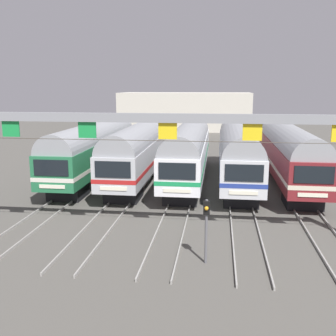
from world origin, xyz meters
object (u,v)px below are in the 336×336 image
commuter_train_white (188,149)px  commuter_train_maroon (288,151)px  yard_signal_mast (206,219)px  catenary_gantry (168,139)px  commuter_train_green (95,147)px  commuter_train_stainless (141,148)px  commuter_train_silver (238,150)px

commuter_train_white → commuter_train_maroon: size_ratio=1.00×
commuter_train_maroon → yard_signal_mast: (-6.02, -15.84, -0.63)m
catenary_gantry → commuter_train_green: bearing=120.7°
commuter_train_white → yard_signal_mast: 15.99m
commuter_train_green → catenary_gantry: catenary_gantry is taller
commuter_train_stainless → catenary_gantry: catenary_gantry is taller
commuter_train_stainless → commuter_train_maroon: same height
commuter_train_green → commuter_train_silver: bearing=-0.0°
commuter_train_maroon → catenary_gantry: (-8.02, -13.49, 2.55)m
yard_signal_mast → commuter_train_silver: bearing=82.8°
yard_signal_mast → commuter_train_green: bearing=122.3°
yard_signal_mast → commuter_train_maroon: bearing=69.2°
commuter_train_green → commuter_train_white: bearing=0.0°
commuter_train_silver → catenary_gantry: 14.31m
commuter_train_green → commuter_train_stainless: commuter_train_green is taller
commuter_train_stainless → catenary_gantry: 14.31m
yard_signal_mast → commuter_train_stainless: bearing=110.8°
commuter_train_white → commuter_train_maroon: 8.02m
commuter_train_silver → yard_signal_mast: size_ratio=6.15×
commuter_train_stainless → commuter_train_maroon: 12.03m
commuter_train_white → yard_signal_mast: bearing=-82.8°
commuter_train_silver → commuter_train_maroon: size_ratio=1.00×
commuter_train_stainless → commuter_train_white: size_ratio=1.00×
catenary_gantry → commuter_train_silver: bearing=73.4°
commuter_train_green → commuter_train_maroon: (16.05, -0.00, -0.00)m
commuter_train_silver → commuter_train_maroon: 4.01m
commuter_train_stainless → commuter_train_silver: 8.02m
commuter_train_silver → commuter_train_green: bearing=180.0°
commuter_train_white → catenary_gantry: catenary_gantry is taller
commuter_train_maroon → commuter_train_stainless: bearing=180.0°
commuter_train_maroon → commuter_train_white: bearing=180.0°
commuter_train_maroon → yard_signal_mast: 16.96m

